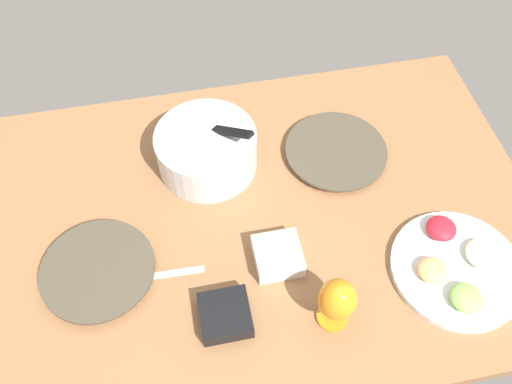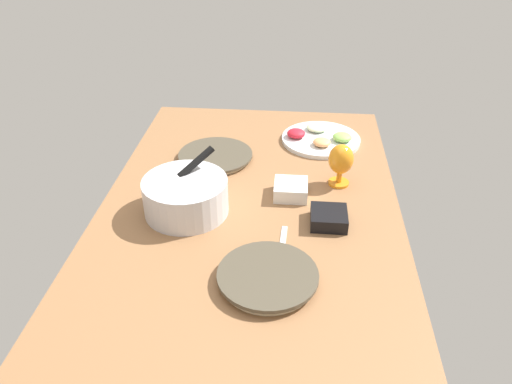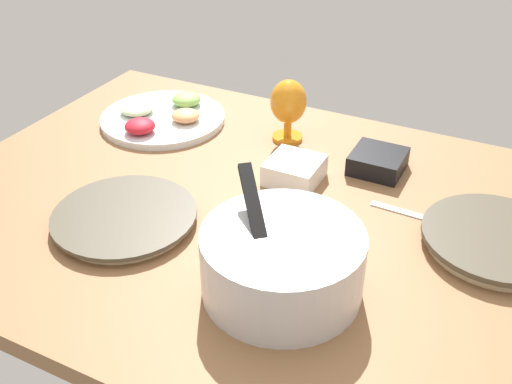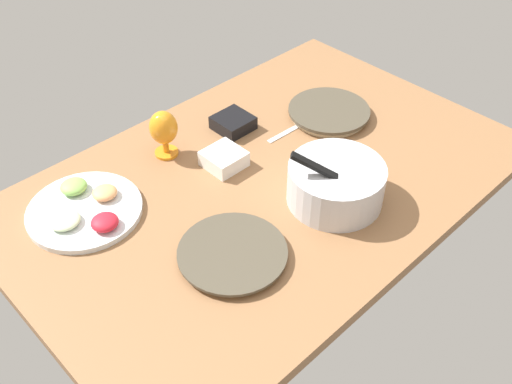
% 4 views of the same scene
% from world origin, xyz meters
% --- Properties ---
extents(ground_plane, '(1.60, 1.04, 0.04)m').
position_xyz_m(ground_plane, '(0.00, 0.00, -0.02)').
color(ground_plane, '#8C603D').
extents(dinner_plate_left, '(0.29, 0.29, 0.03)m').
position_xyz_m(dinner_plate_left, '(-0.40, -0.09, 0.02)').
color(dinner_plate_left, beige).
rests_on(dinner_plate_left, ground_plane).
extents(dinner_plate_right, '(0.30, 0.30, 0.02)m').
position_xyz_m(dinner_plate_right, '(0.30, 0.17, 0.01)').
color(dinner_plate_right, beige).
rests_on(dinner_plate_right, ground_plane).
extents(mixing_bowl, '(0.29, 0.29, 0.19)m').
position_xyz_m(mixing_bowl, '(-0.08, 0.21, 0.07)').
color(mixing_bowl, silver).
rests_on(mixing_bowl, ground_plane).
extents(fruit_platter, '(0.34, 0.34, 0.05)m').
position_xyz_m(fruit_platter, '(0.49, -0.25, 0.02)').
color(fruit_platter, silver).
rests_on(fruit_platter, ground_plane).
extents(hurricane_glass_orange, '(0.09, 0.09, 0.16)m').
position_xyz_m(hurricane_glass_orange, '(0.15, -0.32, 0.10)').
color(hurricane_glass_orange, orange).
rests_on(hurricane_glass_orange, ground_plane).
extents(square_bowl_white, '(0.12, 0.12, 0.05)m').
position_xyz_m(square_bowl_white, '(0.05, -0.14, 0.03)').
color(square_bowl_white, white).
rests_on(square_bowl_white, ground_plane).
extents(square_bowl_black, '(0.12, 0.12, 0.05)m').
position_xyz_m(square_bowl_black, '(-0.10, -0.27, 0.03)').
color(square_bowl_black, black).
rests_on(square_bowl_black, ground_plane).
extents(fork_by_left_plate, '(0.18, 0.02, 0.01)m').
position_xyz_m(fork_by_left_plate, '(-0.23, -0.12, 0.00)').
color(fork_by_left_plate, silver).
rests_on(fork_by_left_plate, ground_plane).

